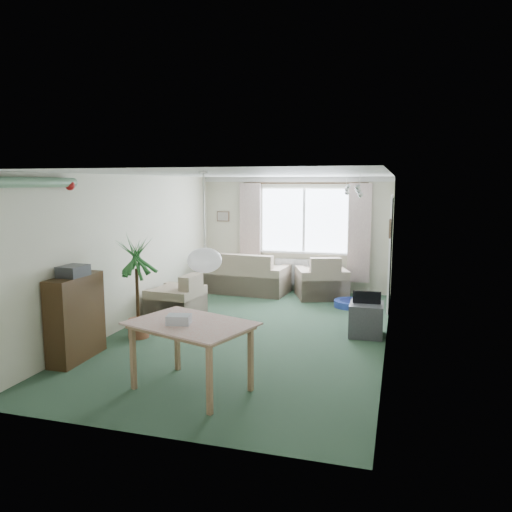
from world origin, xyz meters
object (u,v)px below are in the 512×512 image
(armchair_left, at_px, (176,295))
(houseplant, at_px, (137,287))
(sofa, at_px, (247,272))
(coffee_table, at_px, (329,289))
(tv_cube, at_px, (366,319))
(bookshelf, at_px, (76,318))
(pet_bed, at_px, (351,304))
(dining_table, at_px, (192,357))
(armchair_corner, at_px, (321,276))

(armchair_left, relative_size, houseplant, 0.55)
(sofa, xyz_separation_m, armchair_left, (-0.60, -2.20, -0.05))
(coffee_table, relative_size, tv_cube, 1.47)
(armchair_left, xyz_separation_m, bookshelf, (-0.34, -2.26, 0.18))
(sofa, relative_size, pet_bed, 2.78)
(bookshelf, distance_m, dining_table, 1.90)
(coffee_table, distance_m, tv_cube, 2.53)
(armchair_corner, relative_size, tv_cube, 1.76)
(armchair_corner, bearing_deg, bookshelf, 40.31)
(armchair_left, distance_m, bookshelf, 2.29)
(bookshelf, bearing_deg, pet_bed, 48.55)
(tv_cube, xyz_separation_m, pet_bed, (-0.39, 1.70, -0.19))
(dining_table, height_order, pet_bed, dining_table)
(armchair_corner, height_order, armchair_left, armchair_corner)
(houseplant, distance_m, pet_bed, 4.01)
(bookshelf, height_order, pet_bed, bookshelf)
(armchair_corner, height_order, bookshelf, bookshelf)
(bookshelf, relative_size, houseplant, 0.73)
(dining_table, bearing_deg, sofa, 100.20)
(armchair_corner, distance_m, houseplant, 4.05)
(sofa, bearing_deg, coffee_table, -176.08)
(armchair_corner, relative_size, bookshelf, 0.86)
(sofa, relative_size, houseplant, 1.11)
(armchair_left, relative_size, coffee_table, 1.05)
(sofa, distance_m, coffee_table, 1.73)
(houseplant, height_order, pet_bed, houseplant)
(armchair_corner, relative_size, pet_bed, 1.56)
(houseplant, bearing_deg, armchair_corner, 57.04)
(coffee_table, bearing_deg, pet_bed, -53.49)
(sofa, xyz_separation_m, coffee_table, (1.72, 0.00, -0.24))
(armchair_corner, distance_m, bookshelf, 5.09)
(sofa, relative_size, armchair_corner, 1.78)
(sofa, distance_m, armchair_left, 2.28)
(coffee_table, bearing_deg, houseplant, -124.54)
(houseplant, xyz_separation_m, dining_table, (1.52, -1.54, -0.38))
(sofa, bearing_deg, armchair_left, 78.75)
(armchair_corner, relative_size, armchair_left, 1.14)
(armchair_left, distance_m, coffee_table, 3.20)
(pet_bed, bearing_deg, bookshelf, -129.72)
(coffee_table, relative_size, dining_table, 0.66)
(sofa, height_order, tv_cube, sofa)
(bookshelf, bearing_deg, coffee_table, 57.52)
(coffee_table, distance_m, dining_table, 5.02)
(coffee_table, xyz_separation_m, dining_table, (-0.83, -4.95, 0.20))
(sofa, relative_size, coffee_table, 2.12)
(sofa, relative_size, tv_cube, 3.12)
(coffee_table, xyz_separation_m, tv_cube, (0.89, -2.37, 0.07))
(dining_table, bearing_deg, houseplant, 134.77)
(dining_table, relative_size, tv_cube, 2.21)
(sofa, distance_m, pet_bed, 2.34)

